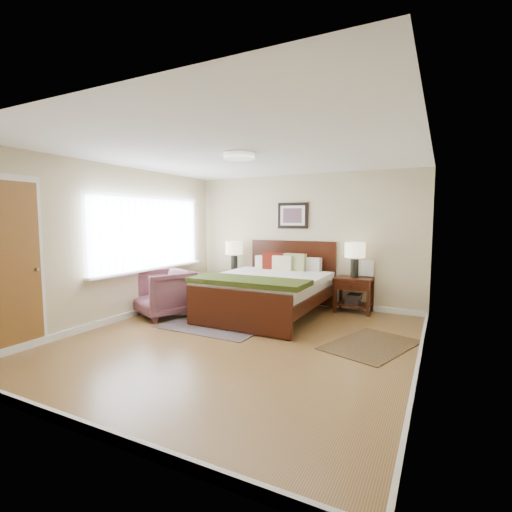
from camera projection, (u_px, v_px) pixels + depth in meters
name	position (u px, v px, depth m)	size (l,w,h in m)	color
floor	(240.00, 340.00, 5.05)	(5.00, 5.00, 0.00)	olive
back_wall	(303.00, 240.00, 7.15)	(4.50, 0.04, 2.50)	beige
front_wall	(72.00, 272.00, 2.71)	(4.50, 0.04, 2.50)	beige
left_wall	(118.00, 244.00, 5.94)	(0.04, 5.00, 2.50)	beige
right_wall	(425.00, 256.00, 3.92)	(0.04, 5.00, 2.50)	beige
ceiling	(239.00, 153.00, 4.81)	(4.50, 5.00, 0.02)	white
window	(151.00, 235.00, 6.53)	(0.11, 2.72, 1.32)	silver
door	(4.00, 267.00, 4.40)	(0.06, 1.00, 2.18)	silver
ceil_fixture	(239.00, 156.00, 4.81)	(0.44, 0.44, 0.08)	white
bed	(269.00, 283.00, 6.32)	(1.85, 2.25, 1.21)	#361108
wall_art	(293.00, 216.00, 7.17)	(0.62, 0.05, 0.50)	black
nightstand_left	(234.00, 277.00, 7.63)	(0.49, 0.44, 0.58)	#361108
nightstand_right	(354.00, 291.00, 6.55)	(0.63, 0.47, 0.62)	#361108
lamp_left	(234.00, 250.00, 7.60)	(0.35, 0.35, 0.61)	black
lamp_right	(355.00, 253.00, 6.49)	(0.35, 0.35, 0.61)	black
armchair	(164.00, 293.00, 6.31)	(0.84, 0.86, 0.79)	brown
rug_persian	(234.00, 317.00, 6.24)	(1.56, 2.21, 0.01)	#0C1F3F
rug_navy	(371.00, 345.00, 4.83)	(0.86, 1.29, 0.01)	black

